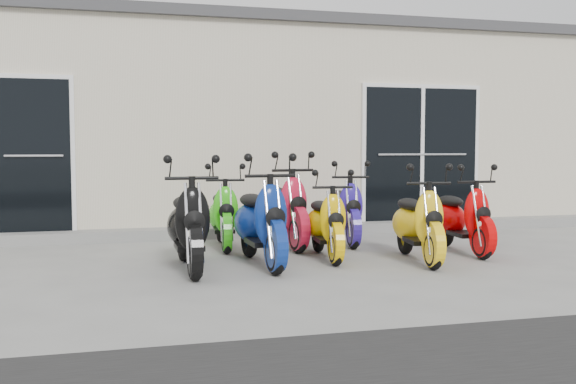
% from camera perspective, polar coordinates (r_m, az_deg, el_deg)
% --- Properties ---
extents(ground, '(80.00, 80.00, 0.00)m').
position_cam_1_polar(ground, '(7.63, 1.12, -5.94)').
color(ground, gray).
rests_on(ground, ground).
extents(building, '(14.00, 6.00, 3.20)m').
position_cam_1_polar(building, '(12.61, -5.21, 5.30)').
color(building, beige).
rests_on(building, ground).
extents(roof_cap, '(14.20, 6.20, 0.16)m').
position_cam_1_polar(roof_cap, '(12.76, -5.26, 12.87)').
color(roof_cap, '#3F3F42').
rests_on(roof_cap, building).
extents(front_step, '(14.00, 0.40, 0.15)m').
position_cam_1_polar(front_step, '(9.56, -2.11, -3.45)').
color(front_step, gray).
rests_on(front_step, ground).
extents(door_left, '(1.07, 0.08, 2.22)m').
position_cam_1_polar(door_left, '(9.49, -21.61, 3.39)').
color(door_left, black).
rests_on(door_left, front_step).
extents(door_right, '(2.02, 0.08, 2.22)m').
position_cam_1_polar(door_right, '(10.48, 11.74, 3.63)').
color(door_right, black).
rests_on(door_right, front_step).
extents(scooter_front_black, '(0.62, 1.69, 1.25)m').
position_cam_1_polar(scooter_front_black, '(6.92, -8.85, -1.80)').
color(scooter_front_black, black).
rests_on(scooter_front_black, ground).
extents(scooter_front_blue, '(0.71, 1.74, 1.26)m').
position_cam_1_polar(scooter_front_blue, '(7.12, -2.45, -1.54)').
color(scooter_front_blue, navy).
rests_on(scooter_front_blue, ground).
extents(scooter_front_orange_a, '(0.66, 1.50, 1.07)m').
position_cam_1_polar(scooter_front_orange_a, '(7.58, 3.41, -1.92)').
color(scooter_front_orange_a, '#FAC103').
rests_on(scooter_front_orange_a, ground).
extents(scooter_front_orange_b, '(0.76, 1.61, 1.15)m').
position_cam_1_polar(scooter_front_orange_b, '(7.52, 11.50, -1.76)').
color(scooter_front_orange_b, yellow).
rests_on(scooter_front_orange_b, ground).
extents(scooter_front_red, '(0.62, 1.54, 1.12)m').
position_cam_1_polar(scooter_front_red, '(8.26, 15.23, -1.39)').
color(scooter_front_red, '#D00204').
rests_on(scooter_front_red, ground).
extents(scooter_back_green, '(0.66, 1.56, 1.12)m').
position_cam_1_polar(scooter_back_green, '(8.41, -5.77, -1.17)').
color(scooter_back_green, '#31C514').
rests_on(scooter_back_green, ground).
extents(scooter_back_red, '(0.79, 1.77, 1.27)m').
position_cam_1_polar(scooter_back_red, '(8.46, -0.49, -0.61)').
color(scooter_back_red, red).
rests_on(scooter_back_red, ground).
extents(scooter_back_blue, '(0.74, 1.60, 1.15)m').
position_cam_1_polar(scooter_back_blue, '(8.80, 5.03, -0.86)').
color(scooter_back_blue, '#2A1996').
rests_on(scooter_back_blue, ground).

